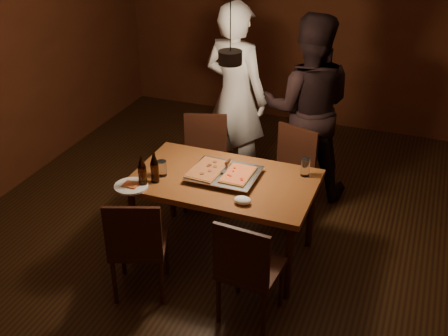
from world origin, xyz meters
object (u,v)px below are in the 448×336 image
(chair_far_right, at_px, (290,166))
(beer_bottle_b, at_px, (154,168))
(chair_far_left, at_px, (205,152))
(dining_table, at_px, (224,186))
(pendant_lamp, at_px, (230,56))
(plate_slice, at_px, (131,186))
(chair_near_left, at_px, (136,240))
(chair_near_right, at_px, (247,263))
(diner_white, at_px, (236,97))
(beer_bottle_a, at_px, (142,171))
(diner_dark, at_px, (307,108))
(pizza_tray, at_px, (224,175))

(chair_far_right, height_order, beer_bottle_b, beer_bottle_b)
(chair_far_left, bearing_deg, dining_table, 104.87)
(pendant_lamp, bearing_deg, plate_slice, -143.74)
(dining_table, bearing_deg, plate_slice, -148.89)
(chair_far_left, relative_size, chair_far_right, 1.00)
(chair_near_left, xyz_separation_m, chair_near_right, (0.87, 0.03, 0.00))
(chair_far_right, relative_size, chair_near_right, 1.09)
(pendant_lamp, bearing_deg, diner_white, 107.60)
(beer_bottle_a, bearing_deg, plate_slice, -143.68)
(chair_far_right, bearing_deg, chair_near_left, 81.00)
(chair_far_right, xyz_separation_m, beer_bottle_a, (-0.93, -1.13, 0.34))
(chair_near_left, height_order, diner_white, diner_white)
(chair_far_left, height_order, diner_dark, diner_dark)
(chair_near_left, bearing_deg, chair_near_right, -18.29)
(plate_slice, distance_m, diner_white, 1.67)
(chair_near_left, bearing_deg, chair_far_left, 72.82)
(chair_far_left, xyz_separation_m, diner_dark, (0.87, 0.52, 0.39))
(chair_far_right, height_order, diner_dark, diner_dark)
(pizza_tray, distance_m, beer_bottle_a, 0.67)
(dining_table, xyz_separation_m, chair_far_left, (-0.50, 0.77, -0.14))
(chair_far_left, height_order, plate_slice, chair_far_left)
(diner_dark, height_order, pendant_lamp, pendant_lamp)
(pizza_tray, xyz_separation_m, diner_dark, (0.38, 1.28, 0.16))
(diner_white, xyz_separation_m, pendant_lamp, (0.36, -1.15, 0.80))
(pizza_tray, xyz_separation_m, beer_bottle_a, (-0.56, -0.35, 0.11))
(diner_white, xyz_separation_m, diner_dark, (0.72, 0.05, -0.03))
(dining_table, relative_size, plate_slice, 5.48)
(beer_bottle_b, xyz_separation_m, diner_white, (0.15, 1.49, 0.08))
(pendant_lamp, bearing_deg, pizza_tray, -103.43)
(pendant_lamp, bearing_deg, dining_table, -98.38)
(chair_near_right, relative_size, pizza_tray, 0.88)
(chair_far_left, distance_m, diner_white, 0.65)
(dining_table, height_order, diner_dark, diner_dark)
(diner_white, bearing_deg, chair_far_left, 87.38)
(diner_white, bearing_deg, chair_near_right, 127.06)
(diner_white, bearing_deg, diner_dark, -160.85)
(pizza_tray, distance_m, beer_bottle_b, 0.58)
(chair_far_left, height_order, pendant_lamp, pendant_lamp)
(pizza_tray, height_order, plate_slice, pizza_tray)
(chair_far_left, bearing_deg, beer_bottle_a, 68.44)
(beer_bottle_a, xyz_separation_m, diner_dark, (0.94, 1.63, 0.05))
(beer_bottle_b, bearing_deg, plate_slice, -134.80)
(dining_table, relative_size, diner_dark, 0.81)
(pizza_tray, distance_m, diner_dark, 1.34)
(plate_slice, height_order, diner_white, diner_white)
(beer_bottle_b, bearing_deg, pizza_tray, 27.91)
(pizza_tray, bearing_deg, chair_near_left, -113.18)
(chair_near_right, distance_m, beer_bottle_a, 1.15)
(pendant_lamp, bearing_deg, beer_bottle_a, -143.75)
(diner_dark, bearing_deg, chair_far_right, 75.64)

